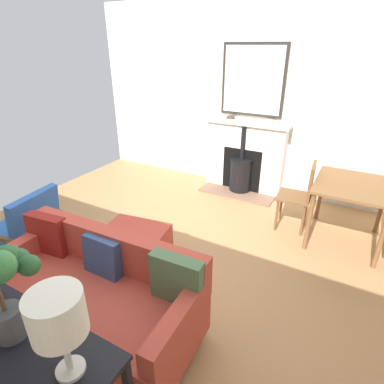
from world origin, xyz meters
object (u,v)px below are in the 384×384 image
(fireplace, at_px, (244,160))
(ottoman, at_px, (133,243))
(table_lamp_far_end, at_px, (58,317))
(dining_table, at_px, (352,193))
(dining_chair_near_fireplace, at_px, (302,192))
(sofa, at_px, (95,295))
(armchair_accent, at_px, (27,223))
(mantel_bowl_near, at_px, (231,117))
(mantel_bowl_far, at_px, (268,121))

(fireplace, xyz_separation_m, ottoman, (2.37, -0.36, -0.28))
(fireplace, distance_m, ottoman, 2.41)
(table_lamp_far_end, bearing_deg, dining_table, 161.74)
(ottoman, relative_size, table_lamp_far_end, 1.62)
(ottoman, height_order, dining_chair_near_fireplace, dining_chair_near_fireplace)
(ottoman, relative_size, dining_chair_near_fireplace, 0.86)
(sofa, height_order, table_lamp_far_end, table_lamp_far_end)
(ottoman, distance_m, dining_table, 2.54)
(sofa, bearing_deg, armchair_accent, -105.06)
(fireplace, xyz_separation_m, dining_table, (0.82, 1.60, 0.14))
(fireplace, relative_size, mantel_bowl_near, 9.86)
(sofa, bearing_deg, ottoman, -159.31)
(dining_chair_near_fireplace, bearing_deg, armchair_accent, -49.93)
(ottoman, height_order, dining_table, dining_table)
(armchair_accent, bearing_deg, ottoman, 116.08)
(dining_table, bearing_deg, sofa, -34.32)
(dining_table, bearing_deg, armchair_accent, -55.55)
(mantel_bowl_far, relative_size, dining_chair_near_fireplace, 0.16)
(sofa, bearing_deg, fireplace, 179.29)
(dining_table, xyz_separation_m, dining_chair_near_fireplace, (-0.01, -0.54, -0.12))
(table_lamp_far_end, bearing_deg, mantel_bowl_near, -167.77)
(fireplace, relative_size, sofa, 0.75)
(mantel_bowl_far, xyz_separation_m, dining_table, (0.85, 1.29, -0.51))
(mantel_bowl_far, bearing_deg, dining_chair_near_fireplace, 41.34)
(mantel_bowl_near, bearing_deg, fireplace, 83.23)
(fireplace, height_order, dining_chair_near_fireplace, fireplace)
(mantel_bowl_near, xyz_separation_m, mantel_bowl_far, (0.00, 0.60, 0.01))
(mantel_bowl_near, relative_size, ottoman, 0.17)
(mantel_bowl_far, xyz_separation_m, armchair_accent, (2.90, -1.70, -0.71))
(mantel_bowl_near, height_order, dining_table, mantel_bowl_near)
(ottoman, xyz_separation_m, dining_table, (-1.55, 1.97, 0.42))
(mantel_bowl_near, xyz_separation_m, dining_chair_near_fireplace, (0.84, 1.34, -0.62))
(mantel_bowl_near, xyz_separation_m, sofa, (3.26, 0.24, -0.79))
(fireplace, distance_m, dining_table, 1.81)
(mantel_bowl_far, distance_m, sofa, 3.38)
(mantel_bowl_near, relative_size, armchair_accent, 0.16)
(sofa, height_order, armchair_accent, sofa)
(mantel_bowl_far, height_order, ottoman, mantel_bowl_far)
(fireplace, distance_m, mantel_bowl_near, 0.70)
(table_lamp_far_end, height_order, dining_chair_near_fireplace, table_lamp_far_end)
(dining_table, bearing_deg, mantel_bowl_far, -123.49)
(fireplace, height_order, sofa, fireplace)
(fireplace, height_order, ottoman, fireplace)
(mantel_bowl_far, bearing_deg, table_lamp_far_end, 3.73)
(ottoman, bearing_deg, mantel_bowl_far, 164.12)
(mantel_bowl_far, bearing_deg, ottoman, -15.88)
(fireplace, height_order, dining_table, fireplace)
(dining_table, bearing_deg, ottoman, -51.78)
(mantel_bowl_far, relative_size, armchair_accent, 0.18)
(armchair_accent, xyz_separation_m, dining_chair_near_fireplace, (-2.06, 2.44, 0.08))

